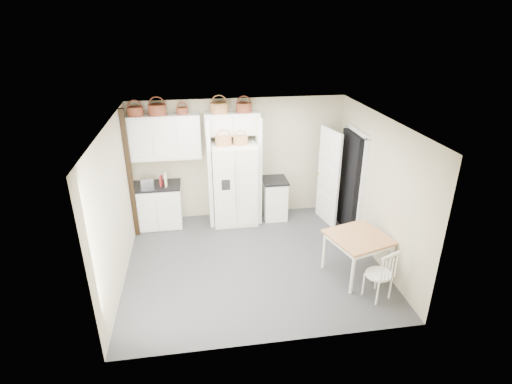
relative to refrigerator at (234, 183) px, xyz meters
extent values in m
plane|color=#3E3E3F|center=(0.15, -1.65, -0.88)|extent=(4.50, 4.50, 0.00)
plane|color=white|center=(0.15, -1.65, 1.72)|extent=(4.50, 4.50, 0.00)
plane|color=tan|center=(0.15, 0.35, 0.42)|extent=(4.50, 0.00, 4.50)
plane|color=tan|center=(-2.10, -1.65, 0.42)|extent=(0.00, 4.00, 4.00)
plane|color=tan|center=(2.40, -1.65, 0.42)|extent=(0.00, 4.00, 4.00)
cube|color=white|center=(0.00, 0.00, 0.00)|extent=(0.91, 0.73, 1.77)
cube|color=white|center=(-1.63, 0.05, -0.44)|extent=(0.97, 0.61, 0.90)
cube|color=white|center=(0.88, 0.05, -0.46)|extent=(0.49, 0.58, 0.86)
cube|color=#A76F40|center=(1.85, -2.29, -0.51)|extent=(1.13, 1.13, 0.76)
cube|color=white|center=(1.95, -2.93, -0.45)|extent=(0.54, 0.52, 0.86)
cube|color=black|center=(-1.63, 0.05, 0.03)|extent=(1.01, 0.65, 0.04)
cube|color=black|center=(0.88, 0.05, -0.01)|extent=(0.53, 0.62, 0.04)
cube|color=silver|center=(-1.79, 0.00, 0.14)|extent=(0.27, 0.18, 0.18)
cube|color=maroon|center=(-1.50, -0.03, 0.16)|extent=(0.06, 0.15, 0.22)
cube|color=beige|center=(-1.41, -0.03, 0.18)|extent=(0.04, 0.18, 0.26)
cylinder|color=maroon|center=(-1.87, 0.18, 1.55)|extent=(0.30, 0.30, 0.17)
cylinder|color=maroon|center=(-1.45, 0.18, 1.57)|extent=(0.35, 0.35, 0.20)
cylinder|color=maroon|center=(-0.98, 0.18, 1.53)|extent=(0.23, 0.23, 0.13)
cylinder|color=#9F5B37|center=(-0.25, 0.18, 1.57)|extent=(0.35, 0.35, 0.20)
cylinder|color=maroon|center=(0.24, 0.18, 1.56)|extent=(0.32, 0.32, 0.18)
cylinder|color=#9F5B37|center=(-0.21, -0.10, 0.97)|extent=(0.32, 0.32, 0.17)
cylinder|color=#9F5B37|center=(0.13, -0.10, 0.96)|extent=(0.29, 0.29, 0.16)
cube|color=white|center=(-1.35, 0.18, 1.02)|extent=(1.40, 0.34, 0.90)
cube|color=white|center=(0.00, 0.18, 1.24)|extent=(1.12, 0.34, 0.45)
cube|color=white|center=(-0.51, 0.05, 0.27)|extent=(0.08, 0.60, 2.30)
cube|color=white|center=(0.51, 0.05, 0.27)|extent=(0.08, 0.60, 2.30)
cube|color=black|center=(-2.05, -0.30, 0.42)|extent=(0.09, 0.09, 2.60)
cube|color=black|center=(2.31, -0.65, 0.14)|extent=(0.18, 0.85, 2.05)
cube|color=white|center=(1.95, -0.31, 0.14)|extent=(0.21, 0.79, 2.05)
camera|label=1|loc=(-0.74, -7.75, 3.26)|focal=28.00mm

